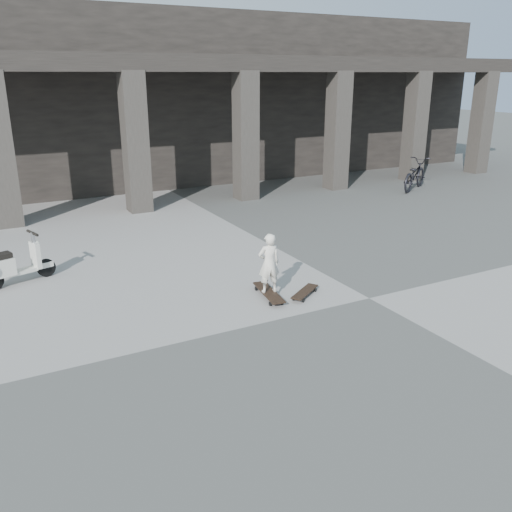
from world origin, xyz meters
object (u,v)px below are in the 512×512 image
skateboard_spare (305,292)px  child (269,263)px  scooter (7,267)px  longboard (269,293)px  bicycle (414,175)px

skateboard_spare → child: (-0.61, 0.26, 0.59)m
child → scooter: (-4.17, 2.83, -0.28)m
skateboard_spare → scooter: bearing=113.4°
skateboard_spare → longboard: bearing=123.0°
longboard → scooter: (-4.17, 2.83, 0.30)m
skateboard_spare → child: 0.89m
longboard → child: bearing=-107.8°
longboard → child: size_ratio=1.00×
skateboard_spare → bicycle: 10.74m
longboard → bicycle: bearing=-47.9°
longboard → bicycle: (9.26, 6.09, 0.45)m
child → scooter: size_ratio=0.81×
skateboard_spare → scooter: scooter is taller
skateboard_spare → bicycle: bearing=2.6°
longboard → skateboard_spare: longboard is taller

